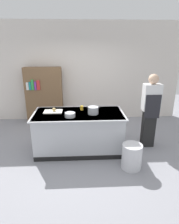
# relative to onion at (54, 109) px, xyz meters

# --- Properties ---
(ground_plane) EXTENTS (10.00, 10.00, 0.00)m
(ground_plane) POSITION_rel_onion_xyz_m (0.54, -0.10, -0.96)
(ground_plane) COLOR gray
(back_wall) EXTENTS (6.40, 0.12, 3.00)m
(back_wall) POSITION_rel_onion_xyz_m (0.54, 2.00, 0.54)
(back_wall) COLOR silver
(back_wall) RESTS_ON ground_plane
(counter_island) EXTENTS (1.98, 0.98, 0.90)m
(counter_island) POSITION_rel_onion_xyz_m (0.54, -0.10, -0.49)
(counter_island) COLOR #B7BABF
(counter_island) RESTS_ON ground_plane
(cutting_board) EXTENTS (0.40, 0.28, 0.02)m
(cutting_board) POSITION_rel_onion_xyz_m (-0.02, 0.01, -0.05)
(cutting_board) COLOR silver
(cutting_board) RESTS_ON counter_island
(onion) EXTENTS (0.08, 0.08, 0.08)m
(onion) POSITION_rel_onion_xyz_m (0.00, 0.00, 0.00)
(onion) COLOR tan
(onion) RESTS_ON cutting_board
(stock_pot) EXTENTS (0.29, 0.22, 0.16)m
(stock_pot) POSITION_rel_onion_xyz_m (0.86, -0.16, 0.02)
(stock_pot) COLOR #B7BABF
(stock_pot) RESTS_ON counter_island
(mixing_bowl) EXTENTS (0.22, 0.22, 0.09)m
(mixing_bowl) POSITION_rel_onion_xyz_m (0.37, -0.32, -0.01)
(mixing_bowl) COLOR #B7BABF
(mixing_bowl) RESTS_ON counter_island
(juice_cup) EXTENTS (0.07, 0.07, 0.10)m
(juice_cup) POSITION_rel_onion_xyz_m (0.61, 0.11, -0.01)
(juice_cup) COLOR yellow
(juice_cup) RESTS_ON counter_island
(trash_bin) EXTENTS (0.39, 0.39, 0.51)m
(trash_bin) POSITION_rel_onion_xyz_m (1.56, -0.85, -0.71)
(trash_bin) COLOR silver
(trash_bin) RESTS_ON ground_plane
(person_chef) EXTENTS (0.38, 0.25, 1.72)m
(person_chef) POSITION_rel_onion_xyz_m (2.18, 0.02, -0.05)
(person_chef) COLOR black
(person_chef) RESTS_ON ground_plane
(bookshelf) EXTENTS (1.10, 0.31, 1.70)m
(bookshelf) POSITION_rel_onion_xyz_m (-0.51, 1.70, -0.11)
(bookshelf) COLOR brown
(bookshelf) RESTS_ON ground_plane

